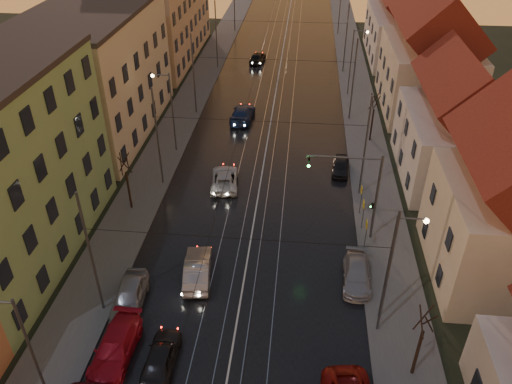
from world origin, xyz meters
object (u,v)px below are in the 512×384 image
(driving_car_3, at_px, (242,113))
(driving_car_4, at_px, (258,57))
(street_lamp_1, at_px, (395,259))
(traffic_light_mast, at_px, (364,187))
(parked_left_2, at_px, (115,347))
(parked_right_2, at_px, (341,166))
(street_lamp_3, at_px, (354,56))
(parked_right_1, at_px, (357,274))
(parked_left_3, at_px, (129,295))
(driving_car_1, at_px, (198,269))
(driving_car_0, at_px, (161,356))
(street_lamp_0, at_px, (24,346))
(driving_car_2, at_px, (225,179))
(street_lamp_2, at_px, (169,105))

(driving_car_3, bearing_deg, driving_car_4, -86.16)
(street_lamp_1, relative_size, driving_car_3, 1.47)
(traffic_light_mast, distance_m, parked_left_2, 19.52)
(parked_right_2, bearing_deg, driving_car_4, 114.78)
(parked_left_2, bearing_deg, driving_car_3, 85.20)
(street_lamp_3, bearing_deg, driving_car_3, -145.88)
(driving_car_3, xyz_separation_m, parked_right_1, (10.75, -24.56, -0.14))
(street_lamp_3, distance_m, parked_left_3, 40.01)
(driving_car_1, bearing_deg, street_lamp_3, -117.46)
(driving_car_3, height_order, parked_right_2, driving_car_3)
(parked_right_2, bearing_deg, driving_car_0, -111.12)
(driving_car_1, bearing_deg, parked_right_2, -131.71)
(parked_left_3, relative_size, parked_right_2, 1.23)
(street_lamp_0, height_order, driving_car_0, street_lamp_0)
(street_lamp_1, height_order, driving_car_3, street_lamp_1)
(street_lamp_0, xyz_separation_m, parked_right_1, (16.70, 11.13, -4.23))
(driving_car_2, bearing_deg, parked_right_1, 127.35)
(street_lamp_2, bearing_deg, driving_car_0, -77.95)
(parked_left_3, height_order, parked_right_1, parked_left_3)
(street_lamp_0, relative_size, street_lamp_1, 1.00)
(street_lamp_1, relative_size, driving_car_4, 1.80)
(street_lamp_1, relative_size, street_lamp_3, 1.00)
(street_lamp_3, xyz_separation_m, parked_right_1, (-1.50, -32.87, -4.23))
(street_lamp_0, relative_size, street_lamp_2, 1.00)
(street_lamp_2, height_order, traffic_light_mast, street_lamp_2)
(street_lamp_3, height_order, driving_car_3, street_lamp_3)
(driving_car_0, relative_size, parked_right_1, 0.91)
(street_lamp_1, distance_m, driving_car_2, 19.25)
(parked_right_2, bearing_deg, parked_right_1, -83.10)
(driving_car_0, relative_size, parked_right_2, 1.10)
(parked_left_3, bearing_deg, driving_car_1, 32.90)
(street_lamp_2, bearing_deg, street_lamp_1, -47.68)
(street_lamp_3, distance_m, driving_car_0, 42.92)
(street_lamp_0, distance_m, driving_car_4, 55.21)
(driving_car_1, bearing_deg, street_lamp_1, 161.18)
(street_lamp_3, relative_size, driving_car_1, 1.67)
(traffic_light_mast, height_order, driving_car_2, traffic_light_mast)
(driving_car_0, bearing_deg, driving_car_1, -94.90)
(street_lamp_1, bearing_deg, parked_right_1, 115.66)
(street_lamp_2, height_order, parked_left_3, street_lamp_2)
(parked_left_3, bearing_deg, driving_car_2, 71.13)
(street_lamp_3, distance_m, parked_right_1, 33.17)
(traffic_light_mast, xyz_separation_m, driving_car_4, (-11.29, 38.75, -3.84))
(driving_car_1, xyz_separation_m, driving_car_2, (0.07, 11.79, -0.11))
(driving_car_4, distance_m, parked_left_2, 51.26)
(street_lamp_2, relative_size, driving_car_4, 1.80)
(street_lamp_2, height_order, parked_left_2, street_lamp_2)
(street_lamp_1, height_order, traffic_light_mast, street_lamp_1)
(street_lamp_3, distance_m, traffic_light_mast, 28.03)
(parked_right_1, xyz_separation_m, parked_right_2, (-0.45, 14.44, -0.02))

